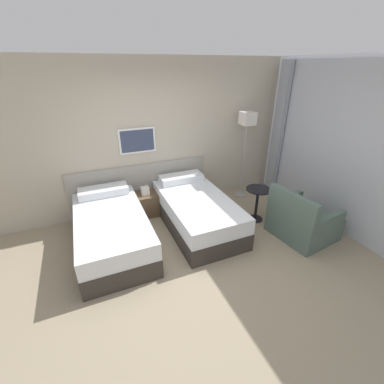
{
  "coord_description": "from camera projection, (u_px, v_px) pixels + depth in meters",
  "views": [
    {
      "loc": [
        -1.18,
        -2.53,
        2.56
      ],
      "look_at": [
        0.28,
        0.88,
        0.7
      ],
      "focal_mm": 24.0,
      "sensor_mm": 36.0,
      "label": 1
    }
  ],
  "objects": [
    {
      "name": "nightstand",
      "position": [
        146.0,
        204.0,
        4.8
      ],
      "size": [
        0.42,
        0.41,
        0.56
      ],
      "color": "brown",
      "rests_on": "ground_plane"
    },
    {
      "name": "bed_near_door",
      "position": [
        112.0,
        229.0,
        3.93
      ],
      "size": [
        1.01,
        1.93,
        0.68
      ],
      "color": "#332D28",
      "rests_on": "ground_plane"
    },
    {
      "name": "side_table",
      "position": [
        257.0,
        199.0,
        4.54
      ],
      "size": [
        0.43,
        0.43,
        0.62
      ],
      "color": "black",
      "rests_on": "ground_plane"
    },
    {
      "name": "wall_window",
      "position": [
        363.0,
        155.0,
        3.82
      ],
      "size": [
        0.21,
        4.45,
        2.7
      ],
      "color": "white",
      "rests_on": "ground_plane"
    },
    {
      "name": "wall_headboard",
      "position": [
        154.0,
        141.0,
        4.68
      ],
      "size": [
        10.0,
        0.1,
        2.7
      ],
      "color": "#B7AD99",
      "rests_on": "ground_plane"
    },
    {
      "name": "floor_lamp",
      "position": [
        247.0,
        126.0,
        4.93
      ],
      "size": [
        0.26,
        0.26,
        1.76
      ],
      "color": "#9E9993",
      "rests_on": "ground_plane"
    },
    {
      "name": "armchair",
      "position": [
        302.0,
        222.0,
        4.17
      ],
      "size": [
        0.95,
        0.97,
        0.85
      ],
      "rotation": [
        0.0,
        0.0,
        1.69
      ],
      "color": "#4C6056",
      "rests_on": "ground_plane"
    },
    {
      "name": "ground_plane",
      "position": [
        199.0,
        265.0,
        3.64
      ],
      "size": [
        16.0,
        16.0,
        0.0
      ],
      "primitive_type": "plane",
      "color": "gray"
    },
    {
      "name": "bed_near_window",
      "position": [
        196.0,
        211.0,
        4.43
      ],
      "size": [
        1.01,
        1.93,
        0.68
      ],
      "color": "#332D28",
      "rests_on": "ground_plane"
    }
  ]
}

